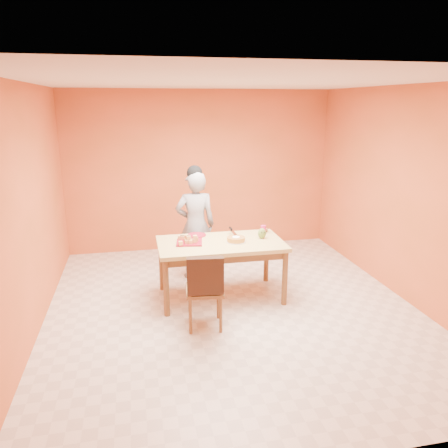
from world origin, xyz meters
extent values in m
plane|color=beige|center=(0.00, 0.00, 0.00)|extent=(5.00, 5.00, 0.00)
plane|color=silver|center=(0.00, 0.00, 2.70)|extent=(5.00, 5.00, 0.00)
plane|color=#DD5E33|center=(0.00, 2.50, 1.35)|extent=(4.50, 0.00, 4.50)
plane|color=#DD5E33|center=(-2.25, 0.00, 1.35)|extent=(0.00, 5.00, 5.00)
plane|color=#DD5E33|center=(2.25, 0.00, 1.35)|extent=(0.00, 5.00, 5.00)
cube|color=#D5BC6F|center=(-0.07, 0.37, 0.73)|extent=(1.60, 0.90, 0.05)
cube|color=brown|center=(-0.07, 0.37, 0.66)|extent=(1.48, 0.78, 0.10)
cylinder|color=brown|center=(-0.81, -0.02, 0.35)|extent=(0.07, 0.07, 0.71)
cylinder|color=brown|center=(-0.81, 0.76, 0.35)|extent=(0.07, 0.07, 0.71)
cylinder|color=brown|center=(0.67, -0.02, 0.35)|extent=(0.07, 0.07, 0.71)
cylinder|color=brown|center=(0.67, 0.76, 0.35)|extent=(0.07, 0.07, 0.71)
imported|color=gray|center=(-0.29, 1.14, 0.78)|extent=(0.57, 0.38, 1.56)
cube|color=maroon|center=(-0.47, 0.41, 0.77)|extent=(0.37, 0.37, 0.02)
cylinder|color=maroon|center=(-0.33, 0.71, 0.77)|extent=(0.29, 0.29, 0.01)
cylinder|color=white|center=(0.12, 0.32, 0.77)|extent=(0.31, 0.31, 0.01)
cylinder|color=#C68033|center=(0.12, 0.32, 0.80)|extent=(0.24, 0.24, 0.05)
cube|color=silver|center=(0.13, 0.50, 0.83)|extent=(0.05, 0.24, 0.01)
ellipsoid|color=olive|center=(0.48, 0.41, 0.83)|extent=(0.11, 0.09, 0.14)
cylinder|color=#C51D59|center=(0.57, 0.64, 0.81)|extent=(0.08, 0.08, 0.11)
cylinder|color=#351C0E|center=(0.61, 0.72, 0.78)|extent=(0.13, 0.13, 0.03)
camera|label=1|loc=(-1.12, -4.84, 2.48)|focal=35.00mm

